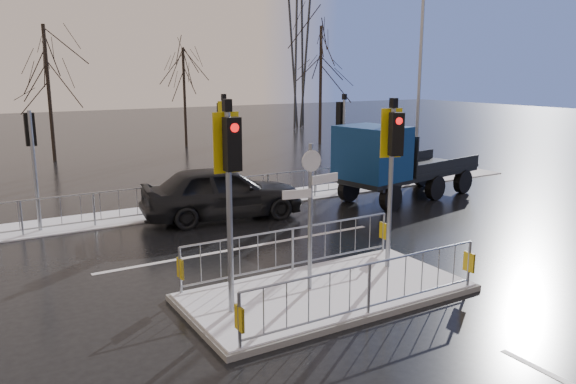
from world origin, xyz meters
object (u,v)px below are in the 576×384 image
car_far_lane (222,192)px  flatbed_truck (387,161)px  traffic_island (326,278)px  street_lamp_right (421,76)px

car_far_lane → flatbed_truck: bearing=-90.4°
traffic_island → street_lamp_right: size_ratio=0.75×
flatbed_truck → car_far_lane: bearing=171.3°
car_far_lane → street_lamp_right: 10.58m
street_lamp_right → car_far_lane: bearing=-170.7°
car_far_lane → street_lamp_right: street_lamp_right is taller
car_far_lane → street_lamp_right: size_ratio=0.63×
traffic_island → car_far_lane: (0.74, 6.88, 0.47)m
traffic_island → street_lamp_right: street_lamp_right is taller
car_far_lane → street_lamp_right: bearing=-72.4°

